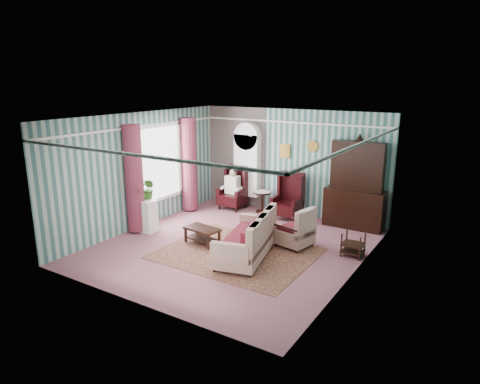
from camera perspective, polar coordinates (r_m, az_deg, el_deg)
The scene contains 17 objects.
floor at distance 9.79m, azimuth -0.92°, elevation -7.24°, with size 6.00×6.00×0.00m, color #8D5255.
room_shell at distance 9.71m, azimuth -3.47°, elevation 4.89°, with size 5.53×6.02×2.91m.
bookcase at distance 12.46m, azimuth 0.94°, elevation 2.99°, with size 0.80×0.28×2.24m, color silver.
dresser_hutch at distance 11.05m, azimuth 15.20°, elevation 1.25°, with size 1.50×0.56×2.36m, color black.
wingback_left at distance 12.38m, azimuth -0.99°, elevation 0.56°, with size 0.76×0.80×1.25m, color black.
wingback_right at distance 11.55m, azimuth 6.31°, elevation -0.58°, with size 0.76×0.80×1.25m, color black.
seated_woman at distance 12.39m, azimuth -0.99°, elevation 0.40°, with size 0.44×0.40×1.18m, color white, non-canonical shape.
round_side_table at distance 12.14m, azimuth 2.97°, elevation -1.34°, with size 0.50×0.50×0.60m, color black.
nest_table at distance 9.49m, azimuth 14.85°, elevation -6.73°, with size 0.45×0.38×0.54m, color black.
plant_stand at distance 10.86m, azimuth -12.51°, elevation -3.09°, with size 0.55×0.35×0.80m, color white.
rug at distance 9.40m, azimuth -0.37°, elevation -8.15°, with size 3.20×2.60×0.01m, color #511E1B.
sofa at distance 9.00m, azimuth 0.73°, elevation -5.40°, with size 1.98×1.07×1.13m, color beige.
floral_armchair at distance 9.69m, azimuth 7.31°, elevation -4.66°, with size 0.77×0.74×0.93m, color beige.
coffee_table at distance 9.91m, azimuth -5.05°, elevation -5.82°, with size 0.82×0.46×0.38m, color black.
potted_plant_a at distance 10.62m, azimuth -13.36°, elevation -0.17°, with size 0.36×0.31×0.40m, color #1E4C17.
potted_plant_b at distance 10.75m, azimuth -12.02°, elevation 0.39°, with size 0.28×0.23×0.51m, color #1C581B.
potted_plant_c at distance 10.77m, azimuth -12.89°, elevation 0.12°, with size 0.24×0.24×0.42m, color #285119.
Camera 1 is at (4.94, -7.61, 3.68)m, focal length 32.00 mm.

